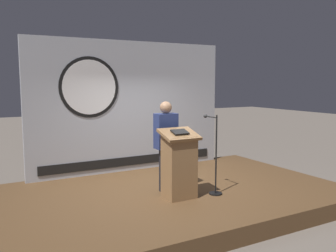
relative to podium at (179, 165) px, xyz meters
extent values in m
plane|color=#6B6056|center=(0.08, 0.45, -0.89)|extent=(40.00, 40.00, 0.00)
cube|color=brown|center=(0.08, 0.45, -0.74)|extent=(6.40, 4.00, 0.30)
cube|color=#B2B7C1|center=(0.08, 2.30, 0.88)|extent=(4.63, 0.10, 2.93)
cylinder|color=black|center=(-0.88, 2.24, 1.32)|extent=(1.29, 0.02, 1.29)
cylinder|color=white|center=(-0.88, 2.24, 1.32)|extent=(1.16, 0.02, 1.16)
cube|color=black|center=(0.08, 2.24, -0.37)|extent=(4.17, 0.02, 0.20)
cube|color=olive|center=(0.00, 0.00, -0.04)|extent=(0.52, 0.40, 1.10)
cube|color=olive|center=(0.00, 0.00, 0.54)|extent=(0.64, 0.49, 0.19)
cube|color=black|center=(0.00, -0.02, 0.58)|extent=(0.28, 0.20, 0.08)
cylinder|color=black|center=(0.00, 0.48, -0.19)|extent=(0.26, 0.26, 0.80)
cube|color=navy|center=(0.00, 0.48, 0.54)|extent=(0.40, 0.24, 0.65)
sphere|color=#997051|center=(0.00, 0.48, 0.97)|extent=(0.22, 0.22, 0.22)
cylinder|color=black|center=(0.68, -0.15, -0.58)|extent=(0.24, 0.24, 0.02)
cylinder|color=black|center=(0.68, -0.15, 0.13)|extent=(0.03, 0.03, 1.44)
cylinder|color=black|center=(0.68, 0.02, 0.80)|extent=(0.02, 0.35, 0.02)
sphere|color=#262626|center=(0.68, 0.20, 0.80)|extent=(0.07, 0.07, 0.07)
camera|label=1|loc=(-3.18, -5.31, 1.44)|focal=38.86mm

